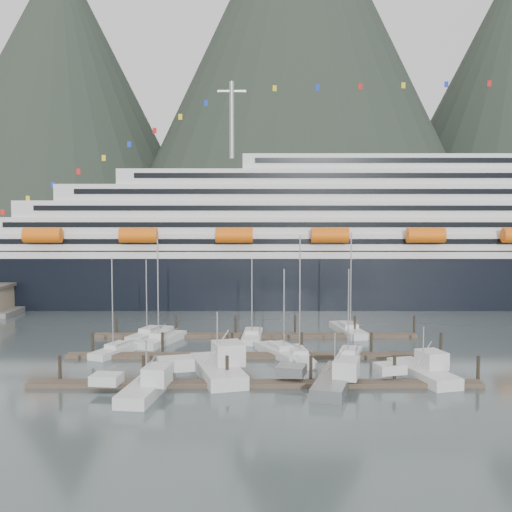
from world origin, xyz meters
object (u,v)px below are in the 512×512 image
object	(u,v)px
trawler_a	(145,386)
trawler_d	(422,371)
cruise_ship	(420,245)
sailboat_f	(252,337)
sailboat_b	(117,351)
sailboat_h	(349,356)
trawler_b	(216,368)
sailboat_d	(298,356)
trawler_c	(333,379)
sailboat_c	(280,353)
sailboat_g	(348,331)
sailboat_e	(150,335)
sailboat_a	(162,340)

from	to	relation	value
trawler_a	trawler_d	world-z (taller)	trawler_d
cruise_ship	sailboat_f	distance (m)	55.24
cruise_ship	sailboat_b	distance (m)	73.72
sailboat_h	trawler_b	xyz separation A→B (m)	(-16.11, -8.11, 0.58)
sailboat_d	trawler_c	bearing A→B (deg)	-174.43
sailboat_b	sailboat_f	world-z (taller)	sailboat_b
sailboat_c	sailboat_f	size ratio (longest dim) A/B	0.96
cruise_ship	sailboat_h	world-z (taller)	cruise_ship
cruise_ship	trawler_a	bearing A→B (deg)	-124.26
sailboat_b	sailboat_d	bearing A→B (deg)	-75.27
sailboat_g	trawler_a	size ratio (longest dim) A/B	1.41
sailboat_c	trawler_c	bearing A→B (deg)	174.87
sailboat_b	sailboat_e	xyz separation A→B (m)	(2.48, 10.43, 0.00)
cruise_ship	sailboat_e	distance (m)	65.17
sailboat_b	trawler_a	xyz separation A→B (m)	(6.98, -17.91, 0.40)
cruise_ship	trawler_b	size ratio (longest dim) A/B	16.14
sailboat_a	trawler_d	size ratio (longest dim) A/B	1.37
sailboat_c	sailboat_g	bearing A→B (deg)	-61.20
sailboat_e	trawler_a	world-z (taller)	sailboat_e
trawler_c	sailboat_e	bearing A→B (deg)	58.50
trawler_c	sailboat_c	bearing A→B (deg)	35.48
sailboat_b	sailboat_h	world-z (taller)	sailboat_b
sailboat_b	sailboat_g	world-z (taller)	sailboat_g
sailboat_c	trawler_c	world-z (taller)	sailboat_c
cruise_ship	sailboat_f	bearing A→B (deg)	-131.05
sailboat_d	sailboat_g	xyz separation A→B (m)	(8.94, 17.13, 0.01)
sailboat_e	sailboat_f	world-z (taller)	sailboat_f
sailboat_b	trawler_c	size ratio (longest dim) A/B	1.03
cruise_ship	sailboat_h	bearing A→B (deg)	-113.65
cruise_ship	trawler_d	xyz separation A→B (m)	(-16.56, -62.03, -11.20)
sailboat_d	sailboat_f	bearing A→B (deg)	16.67
cruise_ship	sailboat_g	world-z (taller)	cruise_ship
sailboat_g	trawler_c	size ratio (longest dim) A/B	1.26
sailboat_g	trawler_c	bearing A→B (deg)	158.92
sailboat_h	trawler_d	size ratio (longest dim) A/B	1.07
sailboat_d	sailboat_h	world-z (taller)	sailboat_d
trawler_d	sailboat_c	bearing A→B (deg)	39.09
sailboat_b	sailboat_f	distance (m)	19.83
sailboat_h	sailboat_f	bearing A→B (deg)	60.19
trawler_b	sailboat_a	bearing A→B (deg)	10.46
sailboat_d	trawler_c	world-z (taller)	sailboat_d
sailboat_e	trawler_c	xyz separation A→B (m)	(23.85, -25.68, 0.42)
sailboat_b	sailboat_g	bearing A→B (deg)	-44.02
sailboat_g	sailboat_h	distance (m)	17.28
sailboat_a	trawler_c	size ratio (longest dim) A/B	1.20
sailboat_f	sailboat_g	world-z (taller)	sailboat_g
sailboat_a	sailboat_g	world-z (taller)	sailboat_g
sailboat_e	trawler_a	xyz separation A→B (m)	(4.50, -28.34, 0.40)
sailboat_b	sailboat_e	size ratio (longest dim) A/B	1.08
trawler_b	trawler_d	distance (m)	22.84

